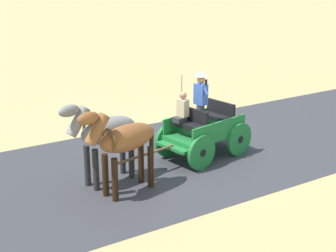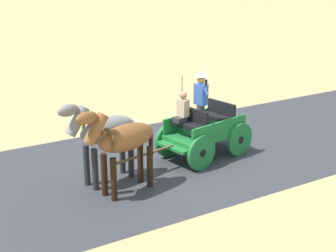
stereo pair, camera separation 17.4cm
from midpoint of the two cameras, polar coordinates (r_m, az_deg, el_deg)
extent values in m
plane|color=tan|center=(14.04, 3.36, -3.35)|extent=(200.00, 200.00, 0.00)
cube|color=#38383D|center=(14.04, 3.36, -3.34)|extent=(6.15, 160.00, 0.01)
cube|color=#1E7233|center=(13.74, 4.66, -0.93)|extent=(1.58, 2.38, 0.12)
cube|color=#1E7233|center=(13.29, 6.46, -0.40)|extent=(0.44, 2.07, 0.44)
cube|color=#1E7233|center=(14.03, 3.02, 0.72)|extent=(0.44, 2.07, 0.44)
cube|color=#1E7233|center=(12.97, 0.90, -2.53)|extent=(1.11, 0.43, 0.08)
cube|color=#1E7233|center=(14.65, 7.91, -0.56)|extent=(0.74, 0.33, 0.06)
cube|color=black|center=(13.21, 2.88, 0.05)|extent=(1.07, 0.54, 0.14)
cube|color=black|center=(13.26, 3.45, 1.11)|extent=(1.02, 0.27, 0.44)
cube|color=black|center=(13.97, 6.11, 0.99)|extent=(1.07, 0.54, 0.14)
cube|color=black|center=(14.03, 6.64, 1.99)|extent=(1.02, 0.27, 0.44)
cylinder|color=#1E7233|center=(12.86, 4.34, -3.16)|extent=(0.27, 0.96, 0.96)
cylinder|color=black|center=(12.86, 4.34, -3.16)|extent=(0.16, 0.23, 0.21)
cylinder|color=#1E7233|center=(13.74, 0.46, -1.67)|extent=(0.27, 0.96, 0.96)
cylinder|color=black|center=(13.74, 0.46, -1.67)|extent=(0.16, 0.23, 0.21)
cylinder|color=#1E7233|center=(13.94, 8.77, -1.59)|extent=(0.27, 0.96, 0.96)
cylinder|color=black|center=(13.94, 8.77, -1.59)|extent=(0.16, 0.23, 0.21)
cylinder|color=#1E7233|center=(14.75, 4.91, -0.31)|extent=(0.27, 0.96, 0.96)
cylinder|color=black|center=(14.75, 4.91, -0.31)|extent=(0.16, 0.23, 0.21)
cylinder|color=brown|center=(12.36, -2.47, -3.39)|extent=(0.44, 1.98, 0.07)
cylinder|color=black|center=(13.22, 2.02, 3.24)|extent=(0.02, 0.02, 1.30)
cylinder|color=#2D2D33|center=(13.26, 4.19, 0.68)|extent=(0.22, 0.22, 0.90)
cube|color=#2D4C99|center=(13.05, 4.27, 3.73)|extent=(0.37, 0.28, 0.56)
sphere|color=#9E7051|center=(12.96, 4.31, 5.44)|extent=(0.22, 0.22, 0.22)
cylinder|color=beige|center=(12.94, 4.32, 5.87)|extent=(0.36, 0.36, 0.01)
cylinder|color=beige|center=(12.92, 4.32, 6.09)|extent=(0.20, 0.20, 0.10)
cylinder|color=#2D4C99|center=(12.86, 4.73, 4.32)|extent=(0.27, 0.13, 0.32)
cube|color=black|center=(12.76, 4.89, 5.13)|extent=(0.03, 0.07, 0.14)
cube|color=#2D2D33|center=(13.26, 1.76, 0.77)|extent=(0.33, 0.37, 0.14)
cube|color=tan|center=(13.25, 2.16, 2.15)|extent=(0.33, 0.25, 0.48)
sphere|color=#9E7051|center=(13.15, 2.17, 3.61)|extent=(0.20, 0.20, 0.20)
ellipsoid|color=brown|center=(11.35, -4.44, -1.35)|extent=(0.87, 1.64, 0.64)
cylinder|color=black|center=(11.23, -5.94, -6.28)|extent=(0.15, 0.15, 1.05)
cylinder|color=black|center=(11.50, -7.04, -5.71)|extent=(0.15, 0.15, 1.05)
cylinder|color=black|center=(11.85, -1.72, -4.81)|extent=(0.15, 0.15, 1.05)
cylinder|color=black|center=(12.11, -2.85, -4.31)|extent=(0.15, 0.15, 1.05)
cylinder|color=brown|center=(10.75, -8.01, -0.36)|extent=(0.39, 0.69, 0.73)
ellipsoid|color=brown|center=(10.54, -9.06, 0.93)|extent=(0.33, 0.57, 0.28)
cube|color=black|center=(10.75, -7.93, -0.16)|extent=(0.16, 0.50, 0.56)
cylinder|color=black|center=(11.90, -1.61, -1.90)|extent=(0.11, 0.11, 0.70)
torus|color=brown|center=(11.02, -6.67, -1.60)|extent=(0.55, 0.18, 0.55)
ellipsoid|color=gray|center=(11.93, -6.65, -0.42)|extent=(0.85, 1.64, 0.64)
cylinder|color=#272726|center=(11.81, -8.13, -5.09)|extent=(0.15, 0.15, 1.05)
cylinder|color=#272726|center=(12.09, -9.11, -4.57)|extent=(0.15, 0.15, 1.05)
cylinder|color=#272726|center=(12.40, -3.96, -3.77)|extent=(0.15, 0.15, 1.05)
cylinder|color=#272726|center=(12.67, -4.99, -3.31)|extent=(0.15, 0.15, 1.05)
cylinder|color=gray|center=(11.37, -10.17, 0.57)|extent=(0.38, 0.69, 0.73)
ellipsoid|color=gray|center=(11.17, -11.20, 1.81)|extent=(0.32, 0.57, 0.28)
cube|color=#272726|center=(11.37, -10.09, 0.76)|extent=(0.16, 0.50, 0.56)
cylinder|color=#272726|center=(12.45, -3.83, -1.00)|extent=(0.11, 0.11, 0.70)
torus|color=brown|center=(11.62, -8.84, -0.63)|extent=(0.55, 0.18, 0.55)
camera|label=1|loc=(0.09, -89.62, 0.13)|focal=51.96mm
camera|label=2|loc=(0.09, 90.38, -0.13)|focal=51.96mm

